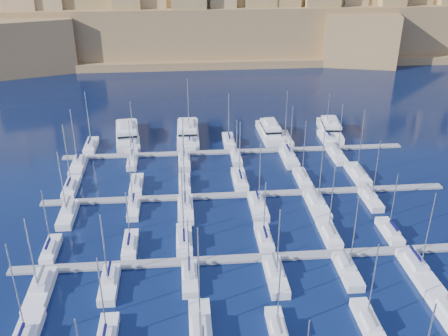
{
  "coord_description": "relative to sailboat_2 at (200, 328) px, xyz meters",
  "views": [
    {
      "loc": [
        -12.86,
        -80.13,
        50.67
      ],
      "look_at": [
        -5.2,
        6.0,
        8.5
      ],
      "focal_mm": 40.0,
      "sensor_mm": 36.0,
      "label": 1
    }
  ],
  "objects": [
    {
      "name": "sailboat_44",
      "position": [
        -1.3,
        54.62,
        -0.05
      ],
      "size": [
        2.69,
        8.98,
        12.04
      ],
      "color": "silver",
      "rests_on": "ground"
    },
    {
      "name": "pontoon_mid_far",
      "position": [
        11.49,
        38.0,
        -0.58
      ],
      "size": [
        84.0,
        2.0,
        0.4
      ],
      "primitive_type": "cube",
      "color": "slate",
      "rests_on": "ground"
    },
    {
      "name": "sailboat_15",
      "position": [
        12.29,
        21.09,
        -0.06
      ],
      "size": [
        2.52,
        8.41,
        11.76
      ],
      "color": "silver",
      "rests_on": "ground"
    },
    {
      "name": "sailboat_24",
      "position": [
        -25.39,
        43.32,
        -0.03
      ],
      "size": [
        2.66,
        8.86,
        15.01
      ],
      "color": "silver",
      "rests_on": "ground"
    },
    {
      "name": "sailboat_22",
      "position": [
        24.17,
        10.59,
        -0.03
      ],
      "size": [
        2.71,
        9.05,
        14.92
      ],
      "color": "silver",
      "rests_on": "ground"
    },
    {
      "name": "sailboat_13",
      "position": [
        -11.23,
        21.0,
        -0.07
      ],
      "size": [
        2.46,
        8.21,
        11.15
      ],
      "color": "silver",
      "rests_on": "ground"
    },
    {
      "name": "sailboat_31",
      "position": [
        -11.53,
        33.33,
        -0.05
      ],
      "size": [
        2.26,
        7.54,
        12.91
      ],
      "color": "silver",
      "rests_on": "ground"
    },
    {
      "name": "sailboat_5",
      "position": [
        35.55,
        0.24,
        -0.0
      ],
      "size": [
        3.22,
        10.73,
        15.85
      ],
      "color": "silver",
      "rests_on": "ground"
    },
    {
      "name": "sailboat_30",
      "position": [
        -24.0,
        32.35,
        -0.03
      ],
      "size": [
        2.86,
        9.52,
        14.42
      ],
      "color": "silver",
      "rests_on": "ground"
    },
    {
      "name": "sailboat_34",
      "position": [
        24.62,
        31.67,
        0.01
      ],
      "size": [
        3.28,
        10.92,
        17.77
      ],
      "color": "silver",
      "rests_on": "ground"
    },
    {
      "name": "sailboat_40",
      "position": [
        25.08,
        65.55,
        -0.03
      ],
      "size": [
        2.8,
        9.33,
        13.75
      ],
      "color": "silver",
      "rests_on": "ground"
    },
    {
      "name": "sailboat_25",
      "position": [
        -11.67,
        43.26,
        -0.05
      ],
      "size": [
        2.63,
        8.75,
        12.42
      ],
      "color": "silver",
      "rests_on": "ground"
    },
    {
      "name": "sailboat_14",
      "position": [
        -1.86,
        21.49,
        -0.02
      ],
      "size": [
        2.77,
        9.22,
        14.92
      ],
      "color": "silver",
      "rests_on": "ground"
    },
    {
      "name": "motor_yacht_b",
      "position": [
        -0.05,
        70.4,
        0.95
      ],
      "size": [
        5.85,
        18.62,
        5.25
      ],
      "color": "silver",
      "rests_on": "ground"
    },
    {
      "name": "sailboat_42",
      "position": [
        -25.67,
        54.1,
        -0.02
      ],
      "size": [
        3.01,
        10.05,
        14.9
      ],
      "color": "silver",
      "rests_on": "ground"
    },
    {
      "name": "sailboat_19",
      "position": [
        -13.61,
        10.66,
        -0.04
      ],
      "size": [
        2.67,
        8.89,
        13.8
      ],
      "color": "silver",
      "rests_on": "ground"
    },
    {
      "name": "sailboat_16",
      "position": [
        24.2,
        21.4,
        -0.03
      ],
      "size": [
        2.71,
        9.03,
        14.58
      ],
      "color": "silver",
      "rests_on": "ground"
    },
    {
      "name": "sailboat_2",
      "position": [
        0.0,
        0.0,
        0.0
      ],
      "size": [
        3.07,
        10.25,
        16.94
      ],
      "color": "silver",
      "rests_on": "ground"
    },
    {
      "name": "sailboat_12",
      "position": [
        -24.67,
        20.8,
        -0.06
      ],
      "size": [
        2.34,
        7.8,
        12.27
      ],
      "color": "silver",
      "rests_on": "ground"
    },
    {
      "name": "sailboat_33",
      "position": [
        12.88,
        32.09,
        -0.02
      ],
      "size": [
        3.02,
        10.07,
        14.69
      ],
      "color": "silver",
      "rests_on": "ground"
    },
    {
      "name": "sailboat_23",
      "position": [
        35.5,
        9.82,
        -0.01
      ],
      "size": [
        3.18,
        10.61,
        15.46
      ],
      "color": "silver",
      "rests_on": "ground"
    },
    {
      "name": "fortified_city",
      "position": [
        11.31,
        183.26,
        13.96
      ],
      "size": [
        460.0,
        108.95,
        59.52
      ],
      "color": "brown",
      "rests_on": "ground"
    },
    {
      "name": "sailboat_45",
      "position": [
        11.13,
        55.35,
        -0.08
      ],
      "size": [
        2.25,
        7.49,
        10.75
      ],
      "color": "silver",
      "rests_on": "ground"
    },
    {
      "name": "sailboat_18",
      "position": [
        -23.87,
        9.91,
        -0.02
      ],
      "size": [
        3.13,
        10.42,
        14.28
      ],
      "color": "silver",
      "rests_on": "ground"
    },
    {
      "name": "sailboat_43",
      "position": [
        -13.44,
        55.29,
        -0.07
      ],
      "size": [
        2.29,
        7.62,
        11.5
      ],
      "color": "silver",
      "rests_on": "ground"
    },
    {
      "name": "sailboat_27",
      "position": [
        10.59,
        43.73,
        -0.03
      ],
      "size": [
        2.91,
        9.7,
        14.34
      ],
      "color": "silver",
      "rests_on": "ground"
    },
    {
      "name": "ground",
      "position": [
        11.49,
        28.0,
        -0.78
      ],
      "size": [
        600.0,
        600.0,
        0.0
      ],
      "primitive_type": "plane",
      "color": "black",
      "rests_on": "ground"
    },
    {
      "name": "sailboat_47",
      "position": [
        35.49,
        54.52,
        -0.03
      ],
      "size": [
        2.76,
        9.19,
        14.19
      ],
      "color": "silver",
      "rests_on": "ground"
    },
    {
      "name": "sailboat_41",
      "position": [
        35.85,
        65.32,
        -0.05
      ],
      "size": [
        2.66,
        8.86,
        12.88
      ],
      "color": "silver",
      "rests_on": "ground"
    },
    {
      "name": "sailboat_46",
      "position": [
        23.68,
        54.05,
        -0.02
      ],
      "size": [
        3.04,
        10.14,
        14.31
      ],
      "color": "silver",
      "rests_on": "ground"
    },
    {
      "name": "motor_yacht_d",
      "position": [
        37.93,
        69.15,
        0.95
      ],
      "size": [
        6.48,
        16.35,
        5.25
      ],
      "color": "silver",
      "rests_on": "ground"
    },
    {
      "name": "sailboat_39",
      "position": [
        10.33,
        65.49,
        -0.04
      ],
      "size": [
        2.77,
        9.22,
        13.53
      ],
      "color": "silver",
      "rests_on": "ground"
    },
    {
      "name": "sailboat_35",
      "position": [
        36.08,
        32.87,
        -0.04
      ],
      "size": [
        2.54,
        8.47,
        14.11
      ],
      "color": "silver",
      "rests_on": "ground"
    },
    {
      "name": "sailboat_28",
      "position": [
        24.4,
        43.19,
        -0.03
      ],
      "size": [
        2.58,
        8.59,
        14.25
      ],
      "color": "silver",
      "rests_on": "ground"
    },
    {
      "name": "pontoon_mid_near",
      "position": [
        11.49,
        16.0,
        -0.58
      ],
      "size": [
        84.0,
        2.0,
        0.4
      ],
      "primitive_type": "cube",
      "color": "slate",
      "rests_on": "ground"
    },
    {
      "name": "sailboat_37",
      "position": [
        -13.89,
        65.16,
        -0.05
      ],
      "size": [
        2.56,
        8.54,
        12.24
      ],
      "color": "silver",
      "rests_on": "ground"
    },
    {
      "name": "sailboat_36",
      "position": [
        -24.53,
        65.48,
        -0.02
      ],
      "size": [
        2.76,
        9.19,
        14.99
      ],
      "color": "silver",
      "rests_on": "ground"
    },
    {
      "name": "sailboat_3",
      "position": [
        10.55,
        -1.18,
        -0.06
      ],
      "size": [
        2.35,
        7.84,
        12.49
      ],
      "color": "silver",
      "rests_on": "ground"
    },
    {
      "name": "motor_yacht_a",
      "position": [
        -15.85,
        70.66,
        0.95
      ],
      "size": [
        7.8,
        19.58,
        5.25
      ],
      "color": "silver",
      "rests_on": "ground"
    },
    {
      "name": "sailboat_38",
      "position": [
        0.21,
        66.14,
        0.01
      ],
      "size": [
        3.16,
        10.54,
        17.46
      ],
      "color": "silver",
      "rests_on": "ground"
    },
    {
      "name": "sailboat_20",
      "position": [
        -1.18,
        11.0,
        -0.06
      ],
      "size": [
        2.47,
        8.22,
        12.17
      ],
      "color": "silver",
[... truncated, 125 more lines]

